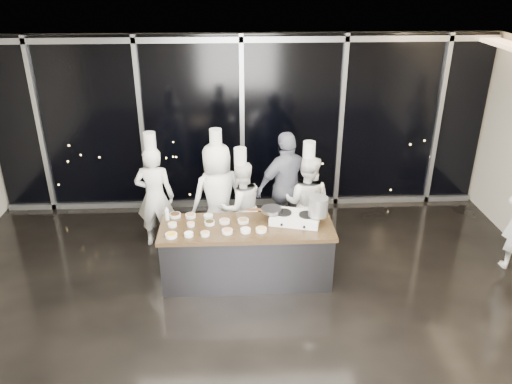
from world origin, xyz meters
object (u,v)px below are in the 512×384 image
chef_far_left (155,196)px  chef_center (241,206)px  guest (287,187)px  demo_counter (247,253)px  chef_right (307,202)px  chef_left (218,196)px  frying_pan (271,210)px  stove (295,218)px  stock_pot (318,206)px

chef_far_left → chef_center: bearing=174.1°
chef_far_left → guest: (2.14, 0.10, 0.07)m
demo_counter → chef_center: size_ratio=1.40×
chef_right → chef_far_left: bearing=15.2°
chef_left → demo_counter: bearing=88.5°
frying_pan → stove: bearing=2.4°
stove → stock_pot: (0.31, -0.08, 0.21)m
frying_pan → stock_pot: (0.65, -0.15, 0.11)m
chef_left → chef_far_left: bearing=-29.1°
stock_pot → guest: (-0.31, 1.19, -0.23)m
guest → demo_counter: bearing=35.9°
demo_counter → frying_pan: (0.36, 0.17, 0.61)m
frying_pan → guest: size_ratio=0.28×
demo_counter → stove: stove is taller
stove → frying_pan: bearing=-177.6°
chef_far_left → chef_center: size_ratio=1.11×
chef_left → stock_pot: bearing=120.7°
stove → guest: (-0.00, 1.11, -0.02)m
stove → chef_right: size_ratio=0.43×
chef_left → chef_center: size_ratio=1.14×
guest → chef_right: 0.42m
demo_counter → chef_right: size_ratio=1.36×
chef_far_left → chef_center: (1.38, -0.24, -0.10)m
stock_pot → chef_far_left: 2.70m
stove → stock_pot: size_ratio=2.84×
chef_left → chef_center: bearing=133.4°
stove → chef_far_left: 2.37m
stove → chef_left: (-1.13, 0.93, -0.07)m
stock_pot → chef_left: size_ratio=0.14×
demo_counter → stove: 0.87m
frying_pan → stock_pot: stock_pot is taller
frying_pan → chef_left: (-0.79, 0.85, -0.17)m
frying_pan → chef_far_left: bearing=167.1°
stock_pot → chef_far_left: bearing=156.0°
chef_far_left → chef_center: chef_far_left is taller
stove → chef_center: chef_center is taller
demo_counter → chef_center: bearing=94.2°
chef_right → stove: bearing=90.2°
stock_pot → chef_far_left: chef_far_left is taller
demo_counter → chef_right: chef_right is taller
stove → chef_left: chef_left is taller
chef_far_left → demo_counter: bearing=146.2°
chef_far_left → chef_left: size_ratio=0.97×
chef_right → chef_center: bearing=22.4°
demo_counter → stove: bearing=7.8°
chef_right → chef_left: bearing=15.6°
stock_pot → chef_left: (-1.44, 1.01, -0.28)m
chef_left → chef_right: chef_left is taller
stove → stock_pot: stock_pot is taller
chef_center → chef_right: 1.06m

